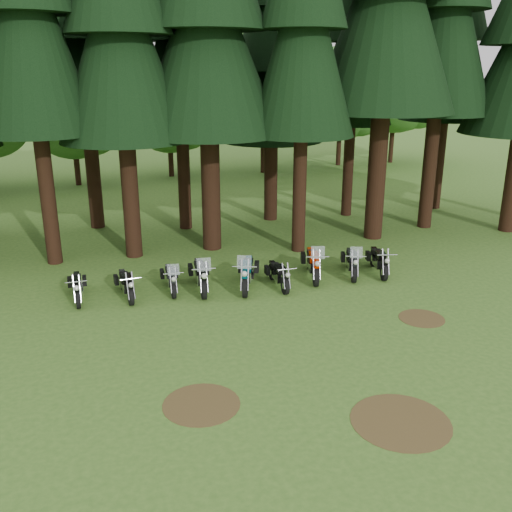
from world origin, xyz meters
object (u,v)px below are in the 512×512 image
(motorcycle_3, at_px, (201,276))
(motorcycle_7, at_px, (352,263))
(motorcycle_1, at_px, (126,285))
(motorcycle_2, at_px, (171,279))
(motorcycle_0, at_px, (77,288))
(motorcycle_5, at_px, (279,275))
(motorcycle_8, at_px, (379,262))
(motorcycle_4, at_px, (247,274))
(motorcycle_6, at_px, (313,264))

(motorcycle_3, distance_m, motorcycle_7, 5.65)
(motorcycle_1, height_order, motorcycle_2, motorcycle_2)
(motorcycle_0, height_order, motorcycle_5, motorcycle_0)
(motorcycle_0, relative_size, motorcycle_8, 0.95)
(motorcycle_4, height_order, motorcycle_8, motorcycle_4)
(motorcycle_4, bearing_deg, motorcycle_1, -164.64)
(motorcycle_5, height_order, motorcycle_8, motorcycle_8)
(motorcycle_5, distance_m, motorcycle_7, 3.00)
(motorcycle_5, relative_size, motorcycle_6, 0.83)
(motorcycle_1, relative_size, motorcycle_7, 0.93)
(motorcycle_2, distance_m, motorcycle_7, 6.66)
(motorcycle_4, distance_m, motorcycle_6, 2.59)
(motorcycle_5, bearing_deg, motorcycle_7, 7.54)
(motorcycle_6, xyz_separation_m, motorcycle_7, (1.48, -0.18, -0.05))
(motorcycle_1, height_order, motorcycle_5, motorcycle_1)
(motorcycle_6, xyz_separation_m, motorcycle_8, (2.53, -0.31, -0.07))
(motorcycle_0, height_order, motorcycle_3, motorcycle_3)
(motorcycle_3, relative_size, motorcycle_7, 1.11)
(motorcycle_4, relative_size, motorcycle_6, 0.98)
(motorcycle_5, bearing_deg, motorcycle_4, 169.60)
(motorcycle_3, xyz_separation_m, motorcycle_8, (6.69, -0.40, -0.06))
(motorcycle_5, height_order, motorcycle_7, motorcycle_7)
(motorcycle_0, xyz_separation_m, motorcycle_4, (5.66, -0.71, 0.10))
(motorcycle_0, relative_size, motorcycle_1, 1.00)
(motorcycle_4, bearing_deg, motorcycle_7, 22.29)
(motorcycle_0, xyz_separation_m, motorcycle_2, (3.08, -0.17, 0.01))
(motorcycle_3, relative_size, motorcycle_5, 1.20)
(motorcycle_5, relative_size, motorcycle_8, 0.95)
(motorcycle_1, relative_size, motorcycle_3, 0.84)
(motorcycle_1, height_order, motorcycle_4, motorcycle_4)
(motorcycle_2, bearing_deg, motorcycle_8, -1.54)
(motorcycle_2, bearing_deg, motorcycle_4, -8.71)
(motorcycle_4, xyz_separation_m, motorcycle_5, (1.08, -0.24, -0.10))
(motorcycle_5, bearing_deg, motorcycle_8, 4.16)
(motorcycle_5, bearing_deg, motorcycle_3, 170.38)
(motorcycle_6, bearing_deg, motorcycle_3, -164.76)
(motorcycle_3, bearing_deg, motorcycle_6, 5.12)
(motorcycle_0, distance_m, motorcycle_4, 5.70)
(motorcycle_2, distance_m, motorcycle_5, 3.74)
(motorcycle_3, height_order, motorcycle_8, motorcycle_3)
(motorcycle_0, relative_size, motorcycle_2, 1.00)
(motorcycle_6, bearing_deg, motorcycle_1, -165.48)
(motorcycle_0, distance_m, motorcycle_1, 1.59)
(motorcycle_4, height_order, motorcycle_5, motorcycle_4)
(motorcycle_2, distance_m, motorcycle_8, 7.72)
(motorcycle_2, relative_size, motorcycle_7, 0.93)
(motorcycle_5, bearing_deg, motorcycle_2, 170.02)
(motorcycle_3, bearing_deg, motorcycle_4, -4.84)
(motorcycle_5, distance_m, motorcycle_6, 1.58)
(motorcycle_4, bearing_deg, motorcycle_2, -170.27)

